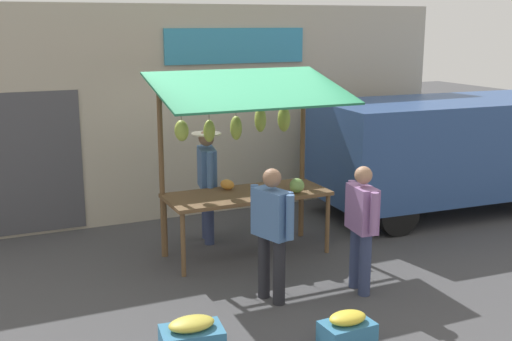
% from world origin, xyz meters
% --- Properties ---
extents(ground_plane, '(40.00, 40.00, 0.00)m').
position_xyz_m(ground_plane, '(0.00, 0.00, 0.00)').
color(ground_plane, '#424244').
extents(street_backdrop, '(9.00, 0.30, 3.40)m').
position_xyz_m(street_backdrop, '(0.05, -2.20, 1.70)').
color(street_backdrop, '#B2A893').
rests_on(street_backdrop, ground).
extents(market_stall, '(2.50, 1.46, 2.50)m').
position_xyz_m(market_stall, '(-0.03, -0.05, 1.55)').
color(market_stall, brown).
rests_on(market_stall, ground).
extents(vendor_with_sunhat, '(0.42, 0.69, 1.63)m').
position_xyz_m(vendor_with_sunhat, '(0.29, -0.75, 0.96)').
color(vendor_with_sunhat, navy).
rests_on(vendor_with_sunhat, ground).
extents(shopper_in_striped_shirt, '(0.35, 0.65, 1.56)m').
position_xyz_m(shopper_in_striped_shirt, '(0.35, 1.49, 0.89)').
color(shopper_in_striped_shirt, '#232328').
rests_on(shopper_in_striped_shirt, ground).
extents(shopper_with_ponytail, '(0.27, 0.66, 1.52)m').
position_xyz_m(shopper_with_ponytail, '(-0.72, 1.68, 0.86)').
color(shopper_with_ponytail, navy).
rests_on(shopper_with_ponytail, ground).
extents(parked_van, '(4.49, 2.07, 1.88)m').
position_xyz_m(parked_van, '(-3.76, -0.58, 1.12)').
color(parked_van, '#2D4C84').
rests_on(parked_van, ground).
extents(produce_crate_near, '(0.52, 0.36, 0.38)m').
position_xyz_m(produce_crate_near, '(0.16, 2.80, 0.17)').
color(produce_crate_near, teal).
rests_on(produce_crate_near, ground).
extents(produce_crate_side, '(0.63, 0.45, 0.41)m').
position_xyz_m(produce_crate_side, '(1.60, 2.35, 0.19)').
color(produce_crate_side, teal).
rests_on(produce_crate_side, ground).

